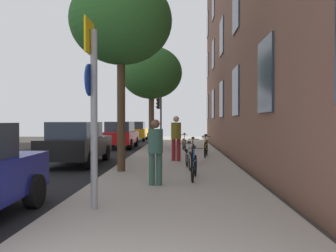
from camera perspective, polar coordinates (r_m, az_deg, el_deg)
ground_plane at (r=17.76m, az=-9.85°, el=-4.61°), size 41.80×41.80×0.00m
road_asphalt at (r=18.31m, az=-16.32°, el=-4.45°), size 7.00×38.00×0.01m
sidewalk at (r=17.38m, az=1.55°, el=-4.52°), size 4.20×38.00×0.12m
building_facade at (r=17.85m, az=10.37°, el=18.73°), size 0.56×27.00×14.31m
sign_post at (r=6.44m, az=-11.86°, el=4.02°), size 0.16×0.60×3.31m
traffic_light at (r=26.36m, az=-1.36°, el=2.34°), size 0.43×0.24×3.30m
tree_near at (r=11.56m, az=-7.46°, el=16.08°), size 3.14×3.14×5.95m
tree_far at (r=20.19m, az=-2.65°, el=8.36°), size 3.41×3.41×5.68m
bicycle_0 at (r=9.58m, az=4.16°, el=-6.38°), size 0.42×1.62×0.90m
bicycle_1 at (r=11.59m, az=3.27°, el=-5.13°), size 0.42×1.61×0.90m
bicycle_2 at (r=13.48m, az=4.00°, el=-4.20°), size 0.42×1.65×0.96m
bicycle_3 at (r=15.56m, az=6.03°, el=-3.52°), size 0.43×1.73×0.97m
bicycle_4 at (r=17.21m, az=6.05°, el=-3.17°), size 0.42×1.59×0.93m
bicycle_5 at (r=18.60m, az=2.58°, el=-2.87°), size 0.42×1.64×0.93m
pedestrian_0 at (r=8.64m, az=-1.99°, el=-3.45°), size 0.39×0.39×1.58m
pedestrian_1 at (r=13.97m, az=1.28°, el=-1.47°), size 0.53×0.53×1.74m
car_1 at (r=14.17m, az=-14.21°, el=-2.57°), size 1.82×4.44×1.62m
car_2 at (r=22.24m, az=-7.53°, el=-1.36°), size 1.77×4.34×1.62m
car_3 at (r=30.51m, az=-5.24°, el=-0.78°), size 1.96×4.12×1.62m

